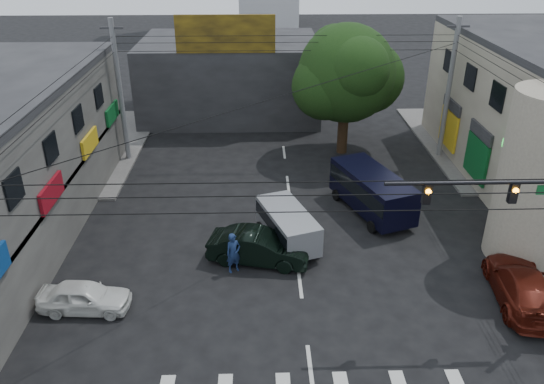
{
  "coord_description": "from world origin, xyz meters",
  "views": [
    {
      "loc": [
        -1.74,
        -17.02,
        14.16
      ],
      "look_at": [
        -1.18,
        4.0,
        3.51
      ],
      "focal_mm": 35.0,
      "sensor_mm": 36.0,
      "label": 1
    }
  ],
  "objects_px": {
    "street_tree": "(346,74)",
    "maroon_sedan": "(522,286)",
    "silver_minivan": "(288,228)",
    "white_compact": "(84,297)",
    "utility_pole_far_left": "(120,93)",
    "navy_van": "(372,193)",
    "utility_pole_far_right": "(448,91)",
    "traffic_officer": "(234,253)",
    "traffic_gantry": "(530,220)",
    "dark_sedan": "(259,247)"
  },
  "relations": [
    {
      "from": "street_tree",
      "to": "maroon_sedan",
      "type": "relative_size",
      "value": 1.58
    },
    {
      "from": "silver_minivan",
      "to": "white_compact",
      "type": "bearing_deg",
      "value": 99.87
    },
    {
      "from": "utility_pole_far_left",
      "to": "navy_van",
      "type": "bearing_deg",
      "value": -27.14
    },
    {
      "from": "utility_pole_far_right",
      "to": "traffic_officer",
      "type": "height_order",
      "value": "utility_pole_far_right"
    },
    {
      "from": "traffic_gantry",
      "to": "navy_van",
      "type": "xyz_separation_m",
      "value": [
        -3.48,
        9.39,
        -3.69
      ]
    },
    {
      "from": "dark_sedan",
      "to": "navy_van",
      "type": "height_order",
      "value": "navy_van"
    },
    {
      "from": "traffic_gantry",
      "to": "white_compact",
      "type": "height_order",
      "value": "traffic_gantry"
    },
    {
      "from": "utility_pole_far_right",
      "to": "white_compact",
      "type": "height_order",
      "value": "utility_pole_far_right"
    },
    {
      "from": "utility_pole_far_right",
      "to": "navy_van",
      "type": "xyz_separation_m",
      "value": [
        -6.15,
        -7.61,
        -3.46
      ]
    },
    {
      "from": "utility_pole_far_left",
      "to": "utility_pole_far_right",
      "type": "xyz_separation_m",
      "value": [
        21.0,
        0.0,
        0.0
      ]
    },
    {
      "from": "silver_minivan",
      "to": "traffic_gantry",
      "type": "bearing_deg",
      "value": -146.36
    },
    {
      "from": "navy_van",
      "to": "maroon_sedan",
      "type": "bearing_deg",
      "value": -169.0
    },
    {
      "from": "maroon_sedan",
      "to": "traffic_officer",
      "type": "distance_m",
      "value": 12.29
    },
    {
      "from": "utility_pole_far_right",
      "to": "dark_sedan",
      "type": "relative_size",
      "value": 1.85
    },
    {
      "from": "street_tree",
      "to": "utility_pole_far_right",
      "type": "bearing_deg",
      "value": -8.75
    },
    {
      "from": "dark_sedan",
      "to": "silver_minivan",
      "type": "distance_m",
      "value": 2.03
    },
    {
      "from": "utility_pole_far_left",
      "to": "traffic_officer",
      "type": "distance_m",
      "value": 15.47
    },
    {
      "from": "street_tree",
      "to": "maroon_sedan",
      "type": "height_order",
      "value": "street_tree"
    },
    {
      "from": "silver_minivan",
      "to": "navy_van",
      "type": "bearing_deg",
      "value": -75.34
    },
    {
      "from": "utility_pole_far_left",
      "to": "dark_sedan",
      "type": "bearing_deg",
      "value": -54.64
    },
    {
      "from": "traffic_gantry",
      "to": "silver_minivan",
      "type": "distance_m",
      "value": 11.01
    },
    {
      "from": "street_tree",
      "to": "utility_pole_far_right",
      "type": "height_order",
      "value": "utility_pole_far_right"
    },
    {
      "from": "traffic_gantry",
      "to": "white_compact",
      "type": "relative_size",
      "value": 1.9
    },
    {
      "from": "utility_pole_far_left",
      "to": "traffic_officer",
      "type": "height_order",
      "value": "utility_pole_far_left"
    },
    {
      "from": "white_compact",
      "to": "maroon_sedan",
      "type": "bearing_deg",
      "value": -86.56
    },
    {
      "from": "white_compact",
      "to": "navy_van",
      "type": "xyz_separation_m",
      "value": [
        13.26,
        7.95,
        0.51
      ]
    },
    {
      "from": "traffic_gantry",
      "to": "utility_pole_far_right",
      "type": "xyz_separation_m",
      "value": [
        2.68,
        17.0,
        -0.23
      ]
    },
    {
      "from": "street_tree",
      "to": "silver_minivan",
      "type": "relative_size",
      "value": 1.88
    },
    {
      "from": "street_tree",
      "to": "dark_sedan",
      "type": "relative_size",
      "value": 1.75
    },
    {
      "from": "maroon_sedan",
      "to": "silver_minivan",
      "type": "bearing_deg",
      "value": -18.72
    },
    {
      "from": "maroon_sedan",
      "to": "navy_van",
      "type": "distance_m",
      "value": 9.19
    },
    {
      "from": "utility_pole_far_left",
      "to": "white_compact",
      "type": "height_order",
      "value": "utility_pole_far_left"
    },
    {
      "from": "street_tree",
      "to": "utility_pole_far_left",
      "type": "height_order",
      "value": "utility_pole_far_left"
    },
    {
      "from": "utility_pole_far_right",
      "to": "silver_minivan",
      "type": "height_order",
      "value": "utility_pole_far_right"
    },
    {
      "from": "white_compact",
      "to": "traffic_officer",
      "type": "distance_m",
      "value": 6.5
    },
    {
      "from": "utility_pole_far_right",
      "to": "white_compact",
      "type": "xyz_separation_m",
      "value": [
        -19.41,
        -15.56,
        -3.97
      ]
    },
    {
      "from": "white_compact",
      "to": "utility_pole_far_right",
      "type": "bearing_deg",
      "value": -48.12
    },
    {
      "from": "street_tree",
      "to": "traffic_officer",
      "type": "bearing_deg",
      "value": -116.37
    },
    {
      "from": "traffic_gantry",
      "to": "dark_sedan",
      "type": "height_order",
      "value": "traffic_gantry"
    },
    {
      "from": "maroon_sedan",
      "to": "white_compact",
      "type": "bearing_deg",
      "value": 7.75
    },
    {
      "from": "dark_sedan",
      "to": "white_compact",
      "type": "height_order",
      "value": "dark_sedan"
    },
    {
      "from": "white_compact",
      "to": "traffic_officer",
      "type": "height_order",
      "value": "traffic_officer"
    },
    {
      "from": "street_tree",
      "to": "dark_sedan",
      "type": "distance_m",
      "value": 15.21
    },
    {
      "from": "street_tree",
      "to": "silver_minivan",
      "type": "xyz_separation_m",
      "value": [
        -4.39,
        -11.8,
        -4.55
      ]
    },
    {
      "from": "traffic_officer",
      "to": "utility_pole_far_right",
      "type": "bearing_deg",
      "value": 16.34
    },
    {
      "from": "utility_pole_far_right",
      "to": "utility_pole_far_left",
      "type": "bearing_deg",
      "value": 180.0
    },
    {
      "from": "traffic_gantry",
      "to": "maroon_sedan",
      "type": "xyz_separation_m",
      "value": [
        1.28,
        1.53,
        -4.07
      ]
    },
    {
      "from": "maroon_sedan",
      "to": "street_tree",
      "type": "bearing_deg",
      "value": -65.32
    },
    {
      "from": "utility_pole_far_left",
      "to": "navy_van",
      "type": "distance_m",
      "value": 17.04
    },
    {
      "from": "street_tree",
      "to": "traffic_gantry",
      "type": "distance_m",
      "value": 18.42
    }
  ]
}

